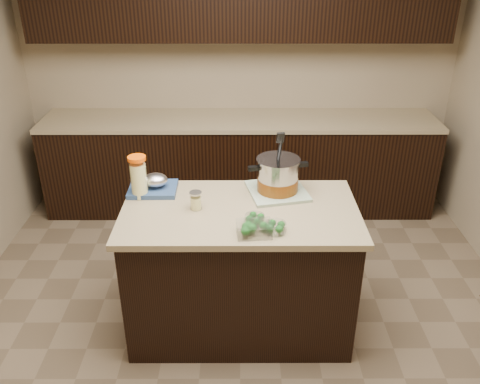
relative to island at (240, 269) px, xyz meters
The scene contains 12 objects.
ground_plane 0.45m from the island, ahead, with size 4.00×4.00×0.00m, color brown.
room_shell 1.26m from the island, ahead, with size 4.04×4.04×2.72m.
back_cabinets 1.81m from the island, 90.00° to the left, with size 3.60×0.63×2.33m.
island is the anchor object (origin of this frame).
dish_towel 0.57m from the island, 42.69° to the left, with size 0.36×0.36×0.02m, color #587F55.
stock_pot 0.65m from the island, 42.66° to the left, with size 0.39×0.33×0.40m.
lemonade_pitcher 0.88m from the island, 165.22° to the left, with size 0.14×0.14×0.28m.
mason_jar 0.57m from the island, behind, with size 0.09×0.09×0.12m.
broccoli_tub_left 0.51m from the island, 63.30° to the right, with size 0.12×0.12×0.06m.
broccoli_tub_right 0.58m from the island, 52.66° to the right, with size 0.14×0.14×0.06m.
broccoli_tub_rect 0.56m from the island, 74.68° to the right, with size 0.21×0.16×0.07m.
blue_tray 0.78m from the island, 156.41° to the left, with size 0.31×0.25×0.12m.
Camera 1 is at (-0.01, -2.72, 2.42)m, focal length 38.00 mm.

